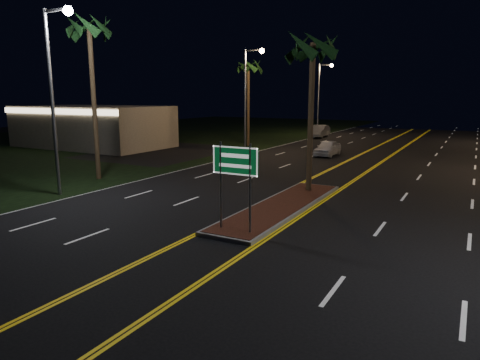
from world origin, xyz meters
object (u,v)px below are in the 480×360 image
Objects in this scene: palm_left_near at (89,29)px; car_far at (320,130)px; streetlight_left_mid at (249,88)px; median_island at (281,206)px; streetlight_left_near at (56,81)px; commercial_building at (93,126)px; streetlight_left_far at (321,91)px; palm_median at (313,47)px; car_near at (328,147)px; highway_sign at (235,169)px; palm_left_far at (248,67)px.

car_far is (3.00, 32.46, -7.82)m from palm_left_near.
car_far is (1.11, 16.46, -4.80)m from streetlight_left_mid.
streetlight_left_near is (-10.61, -3.00, 5.57)m from median_island.
commercial_building is 28.75m from streetlight_left_far.
palm_median is 16.15m from car_near.
commercial_building is 1.67× the size of streetlight_left_far.
highway_sign is at bearing -90.00° from palm_median.
car_near is at bearing 6.77° from streetlight_left_mid.
palm_median is 21.69m from palm_left_far.
palm_left_near is (13.50, -11.99, 6.68)m from commercial_building.
palm_left_near is at bearing -168.69° from palm_median.
palm_left_far is at bearing 118.67° from streetlight_left_mid.
streetlight_left_mid is at bearing 83.27° from palm_left_near.
streetlight_left_far is at bearing 90.00° from streetlight_left_mid.
palm_left_near reaches higher than streetlight_left_far.
median_island is 15.20m from palm_left_near.
streetlight_left_mid is at bearing 14.61° from commercial_building.
palm_median is 0.85× the size of palm_left_near.
car_far is (1.11, 36.46, -4.80)m from streetlight_left_near.
car_far is at bearing 86.13° from streetlight_left_mid.
highway_sign reaches higher than car_far.
commercial_building is at bearing -148.75° from palm_left_far.
highway_sign is 0.39× the size of palm_median.
commercial_building is at bearing -167.21° from car_near.
median_island is at bearing -78.18° from car_near.
streetlight_left_near is at bearing -84.79° from palm_left_far.
median_island is 1.05× the size of palm_left_near.
palm_median is at bearing -51.83° from streetlight_left_mid.
streetlight_left_near is 1.74× the size of car_far.
streetlight_left_near is at bearing -90.00° from streetlight_left_far.
streetlight_left_mid is at bearing 90.00° from streetlight_left_near.
palm_median reaches higher than car_far.
highway_sign is 0.33× the size of palm_left_near.
car_near is (-3.53, 17.84, 0.67)m from median_island.
streetlight_left_near is (15.39, -15.99, 3.65)m from commercial_building.
highway_sign is at bearing -90.00° from median_island.
streetlight_left_near reaches higher than highway_sign.
streetlight_left_near and streetlight_left_mid have the same top height.
commercial_building is 16.31m from streetlight_left_mid.
palm_left_far reaches higher than median_island.
palm_left_near reaches higher than median_island.
highway_sign is 23.93m from streetlight_left_mid.
highway_sign is at bearing -6.47° from streetlight_left_near.
streetlight_left_far reaches higher than median_island.
streetlight_left_far is at bearing 107.58° from palm_median.
commercial_building is (-26.00, 12.99, 1.92)m from median_island.
median_island is at bearing -58.02° from streetlight_left_mid.
median_island is 12.36m from streetlight_left_near.
car_near is at bearing -69.72° from streetlight_left_far.
highway_sign is at bearing -63.41° from streetlight_left_mid.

